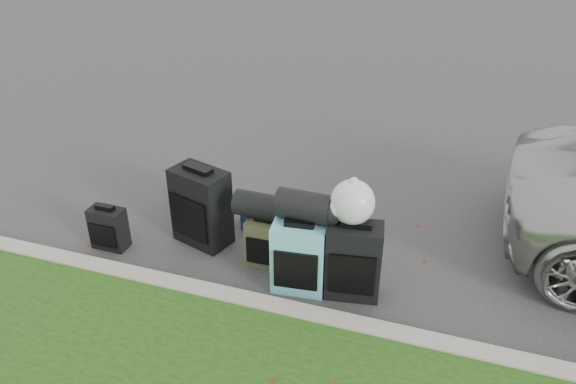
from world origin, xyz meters
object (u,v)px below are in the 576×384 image
(suitcase_olive, at_px, (265,242))
(suitcase_large_black_right, at_px, (353,261))
(tote_green, at_px, (192,189))
(suitcase_large_black_left, at_px, (201,207))
(tote_navy, at_px, (257,214))
(suitcase_teal, at_px, (299,257))
(suitcase_small_black, at_px, (109,228))

(suitcase_olive, xyz_separation_m, suitcase_large_black_right, (0.90, -0.17, 0.12))
(suitcase_olive, xyz_separation_m, tote_green, (-1.21, 0.81, -0.05))
(suitcase_large_black_left, relative_size, tote_navy, 2.59)
(suitcase_large_black_left, distance_m, suitcase_large_black_right, 1.69)
(suitcase_teal, xyz_separation_m, suitcase_large_black_right, (0.48, 0.08, 0.02))
(tote_green, bearing_deg, suitcase_large_black_left, -30.89)
(suitcase_small_black, xyz_separation_m, suitcase_teal, (2.02, -0.02, 0.12))
(tote_green, bearing_deg, suitcase_olive, -10.11)
(suitcase_olive, distance_m, suitcase_large_black_right, 0.92)
(suitcase_large_black_left, relative_size, suitcase_olive, 1.65)
(suitcase_teal, bearing_deg, suitcase_olive, 142.55)
(tote_navy, bearing_deg, suitcase_large_black_right, -36.94)
(suitcase_teal, distance_m, suitcase_large_black_right, 0.49)
(suitcase_large_black_left, bearing_deg, tote_navy, 61.90)
(suitcase_small_black, xyz_separation_m, tote_navy, (1.28, 0.83, -0.06))
(suitcase_small_black, xyz_separation_m, tote_green, (0.40, 1.04, -0.03))
(suitcase_olive, height_order, tote_green, suitcase_olive)
(suitcase_teal, height_order, tote_green, suitcase_teal)
(suitcase_small_black, height_order, tote_green, suitcase_small_black)
(suitcase_large_black_right, height_order, tote_navy, suitcase_large_black_right)
(suitcase_large_black_right, bearing_deg, tote_green, 145.86)
(tote_navy, bearing_deg, suitcase_small_black, -151.85)
(suitcase_large_black_left, distance_m, suitcase_teal, 1.25)
(suitcase_large_black_right, distance_m, tote_green, 2.33)
(suitcase_olive, distance_m, tote_navy, 0.69)
(suitcase_small_black, distance_m, suitcase_olive, 1.62)
(tote_green, xyz_separation_m, tote_navy, (0.88, -0.21, -0.04))
(suitcase_large_black_right, bearing_deg, tote_navy, 138.77)
(suitcase_small_black, height_order, suitcase_large_black_right, suitcase_large_black_right)
(suitcase_teal, height_order, tote_navy, suitcase_teal)
(suitcase_teal, height_order, suitcase_large_black_right, suitcase_large_black_right)
(suitcase_teal, bearing_deg, suitcase_small_black, 173.01)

